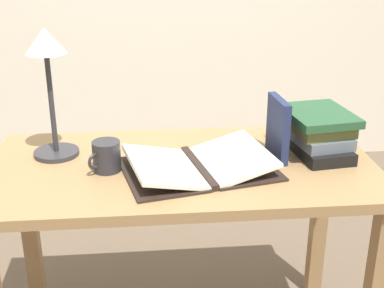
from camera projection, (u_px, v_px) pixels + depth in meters
name	position (u px, v px, depth m)	size (l,w,h in m)	color
reading_desk	(183.00, 195.00, 1.85)	(1.30, 0.67, 0.78)	#937047
open_book	(199.00, 165.00, 1.75)	(0.55, 0.43, 0.06)	black
book_stack_tall	(317.00, 132.00, 1.87)	(0.24, 0.32, 0.15)	black
book_standing_upright	(278.00, 128.00, 1.82)	(0.04, 0.17, 0.21)	#1E284C
reading_lamp	(48.00, 67.00, 1.75)	(0.16, 0.16, 0.44)	#2D2D33
coffee_mug	(106.00, 156.00, 1.73)	(0.10, 0.11, 0.10)	#28282D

